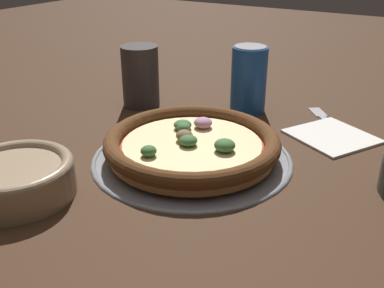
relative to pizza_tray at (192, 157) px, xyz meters
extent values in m
plane|color=#3D2616|center=(0.00, 0.00, 0.00)|extent=(3.00, 3.00, 0.00)
cylinder|color=gray|center=(0.00, 0.00, 0.00)|extent=(0.29, 0.29, 0.00)
torus|color=gray|center=(0.00, 0.00, 0.00)|extent=(0.30, 0.30, 0.01)
cylinder|color=#BC7F42|center=(0.00, 0.00, 0.01)|extent=(0.24, 0.24, 0.01)
torus|color=#563319|center=(0.00, 0.00, 0.03)|extent=(0.26, 0.26, 0.02)
cylinder|color=#A32D19|center=(0.00, 0.00, 0.02)|extent=(0.22, 0.22, 0.00)
cylinder|color=beige|center=(0.00, 0.00, 0.02)|extent=(0.21, 0.21, 0.00)
ellipsoid|color=#3D6B38|center=(0.03, 0.07, 0.03)|extent=(0.02, 0.02, 0.02)
ellipsoid|color=#3D6B38|center=(0.00, 0.01, 0.03)|extent=(0.03, 0.03, 0.01)
ellipsoid|color=#3D6B38|center=(-0.05, 0.00, 0.03)|extent=(0.04, 0.04, 0.02)
ellipsoid|color=#3D6B38|center=(0.03, -0.03, 0.03)|extent=(0.02, 0.02, 0.01)
ellipsoid|color=brown|center=(0.01, 0.00, 0.03)|extent=(0.03, 0.03, 0.02)
ellipsoid|color=#3D6B38|center=(0.04, -0.04, 0.03)|extent=(0.03, 0.03, 0.01)
ellipsoid|color=#C17FA3|center=(0.01, -0.06, 0.03)|extent=(0.03, 0.03, 0.02)
ellipsoid|color=#3D6B38|center=(0.00, 0.01, 0.03)|extent=(0.02, 0.02, 0.01)
cylinder|color=#9E8466|center=(0.14, 0.20, 0.02)|extent=(0.15, 0.15, 0.04)
torus|color=#9E8466|center=(0.14, 0.20, 0.04)|extent=(0.15, 0.15, 0.02)
cylinder|color=#383333|center=(0.21, -0.15, 0.06)|extent=(0.07, 0.07, 0.12)
cube|color=white|center=(-0.16, -0.19, 0.00)|extent=(0.16, 0.16, 0.01)
cube|color=#B7B7BC|center=(-0.16, -0.22, 0.00)|extent=(0.09, 0.11, 0.00)
cube|color=#B7B7BC|center=(-0.10, -0.29, 0.00)|extent=(0.04, 0.05, 0.00)
cylinder|color=#194C99|center=(0.02, -0.23, 0.06)|extent=(0.07, 0.07, 0.12)
cylinder|color=#BCBCC1|center=(0.02, -0.23, 0.12)|extent=(0.06, 0.06, 0.00)
camera|label=1|loc=(-0.31, 0.51, 0.30)|focal=42.00mm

